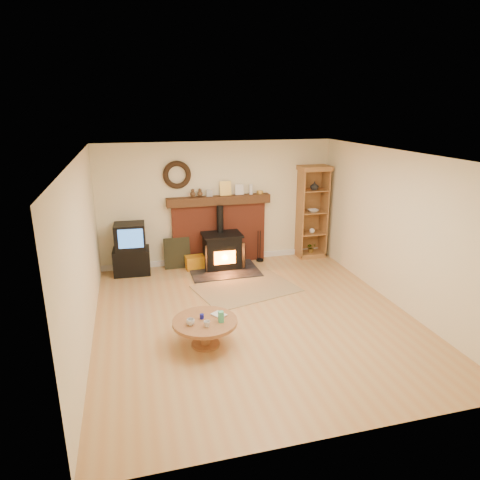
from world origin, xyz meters
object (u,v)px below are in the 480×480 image
object	(u,v)px
wood_stove	(222,252)
coffee_table	(205,325)
tv_unit	(131,250)
curio_cabinet	(312,212)

from	to	relation	value
wood_stove	coffee_table	size ratio (longest dim) A/B	1.52
tv_unit	curio_cabinet	distance (m)	3.99
coffee_table	wood_stove	bearing A→B (deg)	72.98
curio_cabinet	coffee_table	xyz separation A→B (m)	(-3.00, -3.20, -0.71)
wood_stove	coffee_table	distance (m)	3.05
wood_stove	coffee_table	xyz separation A→B (m)	(-0.89, -2.92, -0.05)
tv_unit	coffee_table	size ratio (longest dim) A/B	1.14
curio_cabinet	tv_unit	bearing A→B (deg)	-178.72
tv_unit	curio_cabinet	bearing A→B (deg)	1.28
wood_stove	tv_unit	xyz separation A→B (m)	(-1.84, 0.19, 0.14)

